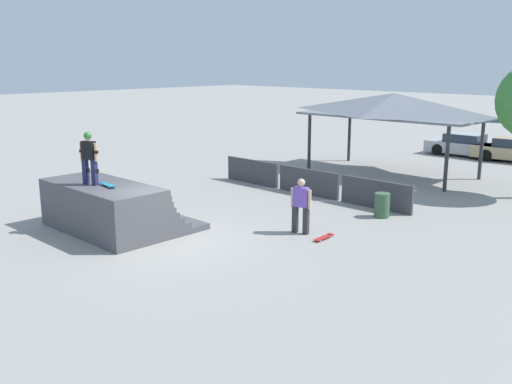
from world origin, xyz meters
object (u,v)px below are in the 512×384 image
skateboard_on_deck (108,185)px  skateboard_on_ground (324,237)px  bystander_walking (301,203)px  parked_car_silver (466,145)px  trash_bin (382,205)px  skater_on_deck (89,154)px

skateboard_on_deck → skateboard_on_ground: bearing=48.0°
skateboard_on_deck → bystander_walking: 5.94m
parked_car_silver → skateboard_on_ground: bearing=-79.2°
bystander_walking → trash_bin: 3.55m
skateboard_on_deck → parked_car_silver: bearing=94.1°
skateboard_on_deck → trash_bin: 9.18m
skater_on_deck → skateboard_on_deck: (0.64, 0.21, -0.89)m
skateboard_on_deck → skateboard_on_ground: 6.78m
skateboard_on_ground → skateboard_on_deck: bearing=127.4°
bystander_walking → parked_car_silver: bystander_walking is taller
bystander_walking → parked_car_silver: 18.21m
skateboard_on_deck → bystander_walking: (4.12, 4.23, -0.63)m
trash_bin → parked_car_silver: bearing=103.6°
skater_on_deck → bystander_walking: (4.76, 4.45, -1.52)m
skateboard_on_ground → bystander_walking: bearing=89.4°
skater_on_deck → bystander_walking: bearing=23.5°
bystander_walking → parked_car_silver: size_ratio=0.40×
skater_on_deck → skateboard_on_deck: size_ratio=1.93×
bystander_walking → parked_car_silver: (-2.72, 18.01, -0.37)m
bystander_walking → skateboard_on_deck: bearing=32.9°
skateboard_on_deck → trash_bin: (4.95, 7.64, -1.17)m
bystander_walking → trash_bin: bearing=-116.6°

